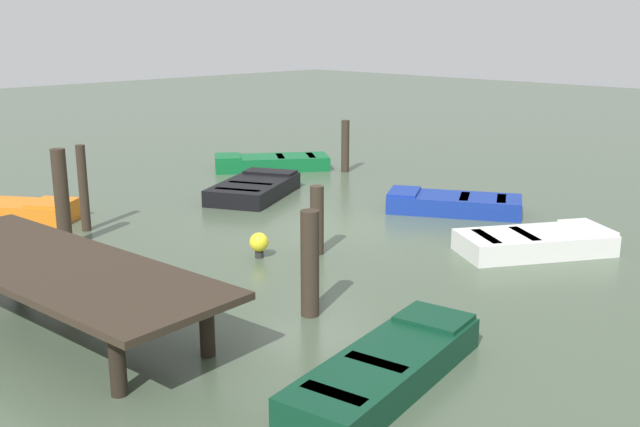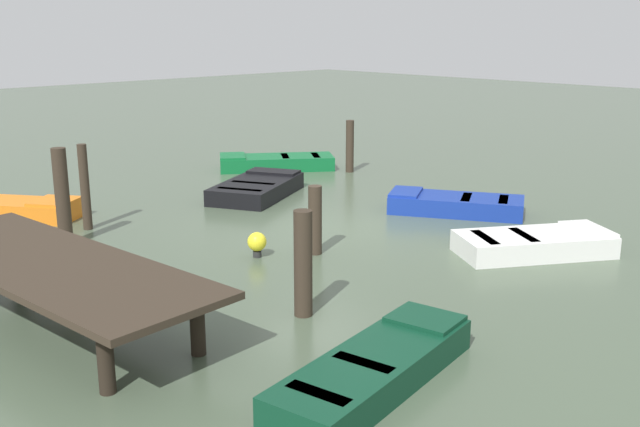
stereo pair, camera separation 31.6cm
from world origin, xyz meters
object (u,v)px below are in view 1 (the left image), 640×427
at_px(rowboat_black, 254,188).
at_px(mooring_piling_far_right, 345,146).
at_px(mooring_piling_near_right, 62,198).
at_px(mooring_piling_near_left, 310,264).
at_px(mooring_piling_mid_left, 83,188).
at_px(rowboat_dark_green, 387,367).
at_px(marker_buoy, 259,243).
at_px(rowboat_white, 535,242).
at_px(rowboat_green, 271,162).
at_px(mooring_piling_center, 317,220).
at_px(rowboat_blue, 453,203).
at_px(dock_segment, 54,269).

height_order(rowboat_black, mooring_piling_far_right, mooring_piling_far_right).
bearing_deg(mooring_piling_near_right, mooring_piling_far_right, -82.85).
height_order(mooring_piling_near_left, mooring_piling_mid_left, mooring_piling_mid_left).
xyz_separation_m(rowboat_black, rowboat_dark_green, (-8.75, 5.36, -0.00)).
height_order(mooring_piling_near_left, marker_buoy, mooring_piling_near_left).
bearing_deg(mooring_piling_far_right, marker_buoy, 121.66).
bearing_deg(mooring_piling_near_right, rowboat_dark_green, -179.73).
distance_m(rowboat_dark_green, mooring_piling_near_left, 2.44).
bearing_deg(rowboat_dark_green, mooring_piling_near_left, 58.62).
distance_m(rowboat_white, rowboat_green, 9.98).
bearing_deg(rowboat_dark_green, mooring_piling_mid_left, 74.71).
distance_m(mooring_piling_far_right, mooring_piling_near_left, 11.04).
xyz_separation_m(rowboat_dark_green, mooring_piling_mid_left, (8.88, -0.82, 0.70)).
relative_size(mooring_piling_near_right, mooring_piling_mid_left, 1.06).
distance_m(mooring_piling_center, mooring_piling_mid_left, 5.15).
height_order(mooring_piling_center, mooring_piling_near_left, mooring_piling_near_left).
xyz_separation_m(rowboat_black, mooring_piling_mid_left, (0.13, 4.54, 0.70)).
relative_size(rowboat_blue, mooring_piling_mid_left, 1.75).
bearing_deg(rowboat_black, marker_buoy, -156.13).
bearing_deg(mooring_piling_near_left, rowboat_dark_green, 158.64).
relative_size(dock_segment, rowboat_blue, 1.96).
bearing_deg(mooring_piling_near_right, marker_buoy, -145.81).
relative_size(rowboat_blue, rowboat_white, 1.04).
relative_size(rowboat_blue, mooring_piling_near_right, 1.65).
xyz_separation_m(rowboat_blue, mooring_piling_near_right, (3.87, 7.57, 0.75)).
xyz_separation_m(dock_segment, rowboat_dark_green, (-4.56, -1.94, -0.64)).
distance_m(rowboat_blue, rowboat_green, 6.90).
bearing_deg(mooring_piling_near_left, mooring_piling_mid_left, 0.37).
bearing_deg(mooring_piling_far_right, rowboat_white, 157.57).
xyz_separation_m(rowboat_white, mooring_piling_near_right, (6.77, 6.09, 0.75)).
distance_m(mooring_piling_far_right, mooring_piling_near_right, 9.44).
xyz_separation_m(dock_segment, rowboat_black, (4.19, -7.30, -0.64)).
relative_size(rowboat_black, rowboat_dark_green, 0.94).
relative_size(mooring_piling_center, mooring_piling_near_right, 0.68).
bearing_deg(rowboat_blue, rowboat_black, -4.24).
bearing_deg(mooring_piling_far_right, rowboat_blue, 160.44).
bearing_deg(rowboat_green, mooring_piling_center, 90.53).
xyz_separation_m(rowboat_black, mooring_piling_near_right, (-0.64, 5.40, 0.75)).
height_order(mooring_piling_far_right, mooring_piling_near_left, mooring_piling_near_left).
bearing_deg(mooring_piling_mid_left, mooring_piling_near_right, 131.91).
distance_m(dock_segment, rowboat_green, 11.96).
xyz_separation_m(rowboat_green, mooring_piling_mid_left, (-2.24, 7.22, 0.70)).
bearing_deg(rowboat_green, mooring_piling_near_right, 56.78).
bearing_deg(rowboat_blue, mooring_piling_far_right, -49.51).
bearing_deg(mooring_piling_mid_left, rowboat_white, -145.24).
height_order(rowboat_white, mooring_piling_mid_left, mooring_piling_mid_left).
bearing_deg(mooring_piling_center, mooring_piling_far_right, -51.18).
distance_m(rowboat_dark_green, mooring_piling_center, 5.29).
xyz_separation_m(rowboat_dark_green, rowboat_green, (11.12, -8.04, -0.00)).
xyz_separation_m(rowboat_white, mooring_piling_mid_left, (7.54, 5.23, 0.70)).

